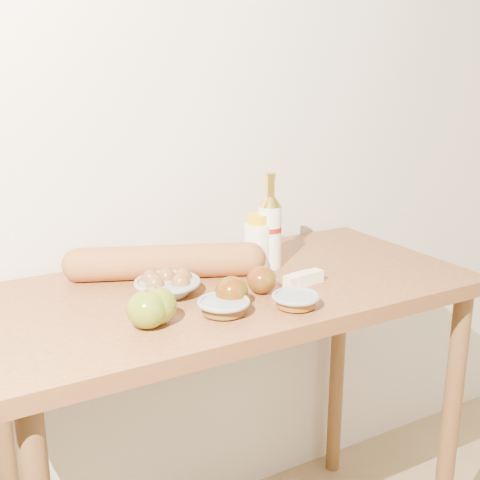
% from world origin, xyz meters
% --- Properties ---
extents(back_wall, '(3.50, 0.02, 2.60)m').
position_xyz_m(back_wall, '(0.00, 1.51, 1.30)').
color(back_wall, silver).
rests_on(back_wall, ground).
extents(table, '(1.20, 0.60, 0.90)m').
position_xyz_m(table, '(0.00, 1.18, 0.78)').
color(table, '#A36434').
rests_on(table, ground).
extents(bourbon_bottle, '(0.06, 0.06, 0.26)m').
position_xyz_m(bourbon_bottle, '(0.15, 1.25, 1.00)').
color(bourbon_bottle, white).
rests_on(bourbon_bottle, table).
extents(cream_bottle, '(0.08, 0.08, 0.15)m').
position_xyz_m(cream_bottle, '(0.12, 1.26, 0.97)').
color(cream_bottle, white).
rests_on(cream_bottle, table).
extents(egg_bowl, '(0.20, 0.20, 0.06)m').
position_xyz_m(egg_bowl, '(-0.17, 1.19, 0.92)').
color(egg_bowl, gray).
rests_on(egg_bowl, table).
extents(baguette, '(0.51, 0.28, 0.09)m').
position_xyz_m(baguette, '(-0.13, 1.30, 0.94)').
color(baguette, '#C4783C').
rests_on(baguette, table).
extents(apple_yellowgreen, '(0.11, 0.11, 0.08)m').
position_xyz_m(apple_yellowgreen, '(-0.28, 1.03, 0.94)').
color(apple_yellowgreen, olive).
rests_on(apple_yellowgreen, table).
extents(apple_redgreen_front, '(0.09, 0.09, 0.07)m').
position_xyz_m(apple_redgreen_front, '(-0.08, 1.05, 0.93)').
color(apple_redgreen_front, maroon).
rests_on(apple_redgreen_front, table).
extents(apple_redgreen_right, '(0.09, 0.09, 0.07)m').
position_xyz_m(apple_redgreen_right, '(0.02, 1.09, 0.93)').
color(apple_redgreen_right, maroon).
rests_on(apple_redgreen_right, table).
extents(sugar_bowl, '(0.14, 0.14, 0.03)m').
position_xyz_m(sugar_bowl, '(-0.12, 1.02, 0.92)').
color(sugar_bowl, gray).
rests_on(sugar_bowl, table).
extents(syrup_bowl, '(0.14, 0.14, 0.03)m').
position_xyz_m(syrup_bowl, '(0.04, 0.97, 0.92)').
color(syrup_bowl, gray).
rests_on(syrup_bowl, table).
extents(butter_stick, '(0.11, 0.04, 0.03)m').
position_xyz_m(butter_stick, '(0.15, 1.09, 0.92)').
color(butter_stick, '#F9F1C0').
rests_on(butter_stick, table).
extents(apple_extra, '(0.11, 0.11, 0.08)m').
position_xyz_m(apple_extra, '(-0.26, 1.04, 0.94)').
color(apple_extra, olive).
rests_on(apple_extra, table).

